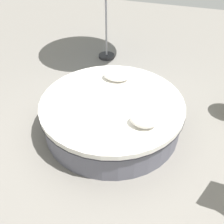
% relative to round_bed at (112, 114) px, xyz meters
% --- Properties ---
extents(ground_plane, '(16.00, 16.00, 0.00)m').
position_rel_round_bed_xyz_m(ground_plane, '(0.00, 0.00, -0.32)').
color(ground_plane, gray).
extents(round_bed, '(2.64, 2.64, 0.63)m').
position_rel_round_bed_xyz_m(round_bed, '(0.00, 0.00, 0.00)').
color(round_bed, '#595966').
rests_on(round_bed, ground_plane).
extents(throw_pillow_0, '(0.45, 0.35, 0.21)m').
position_rel_round_bed_xyz_m(throw_pillow_0, '(0.68, -0.44, 0.41)').
color(throw_pillow_0, white).
rests_on(throw_pillow_0, round_bed).
extents(throw_pillow_1, '(0.52, 0.37, 0.19)m').
position_rel_round_bed_xyz_m(throw_pillow_1, '(-0.15, 0.73, 0.40)').
color(throw_pillow_1, white).
rests_on(throw_pillow_1, round_bed).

